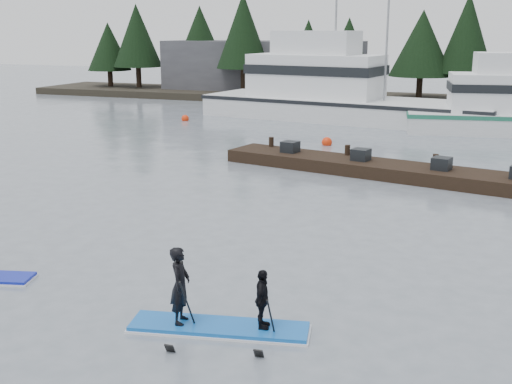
% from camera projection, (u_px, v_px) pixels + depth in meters
% --- Properties ---
extents(ground, '(160.00, 160.00, 0.00)m').
position_uv_depth(ground, '(163.00, 297.00, 14.84)').
color(ground, slate).
rests_on(ground, ground).
extents(far_shore, '(70.00, 8.00, 0.60)m').
position_uv_depth(far_shore, '(413.00, 101.00, 52.73)').
color(far_shore, '#2D281E').
rests_on(far_shore, ground).
extents(treeline, '(60.00, 4.00, 8.00)m').
position_uv_depth(treeline, '(413.00, 105.00, 52.81)').
color(treeline, black).
rests_on(treeline, ground).
extents(waterfront_building, '(18.00, 6.00, 5.00)m').
position_uv_depth(waterfront_building, '(263.00, 69.00, 58.89)').
color(waterfront_building, '#4C4C51').
rests_on(waterfront_building, ground).
extents(fishing_boat_large, '(20.57, 8.44, 11.01)m').
position_uv_depth(fishing_boat_large, '(338.00, 107.00, 44.03)').
color(fishing_boat_large, silver).
rests_on(fishing_boat_large, ground).
extents(floating_dock, '(16.58, 5.45, 0.55)m').
position_uv_depth(floating_dock, '(405.00, 172.00, 26.62)').
color(floating_dock, black).
rests_on(floating_dock, ground).
extents(buoy_b, '(0.56, 0.56, 0.56)m').
position_uv_depth(buoy_b, '(327.00, 145.00, 34.35)').
color(buoy_b, red).
rests_on(buoy_b, ground).
extents(buoy_a, '(0.51, 0.51, 0.51)m').
position_uv_depth(buoy_a, '(185.00, 121.00, 43.55)').
color(buoy_a, red).
rests_on(buoy_a, ground).
extents(paddleboard_duo, '(3.78, 1.62, 2.22)m').
position_uv_depth(paddleboard_duo, '(216.00, 305.00, 13.09)').
color(paddleboard_duo, blue).
rests_on(paddleboard_duo, ground).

